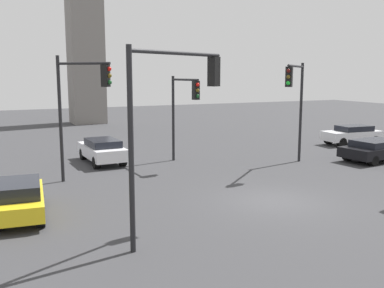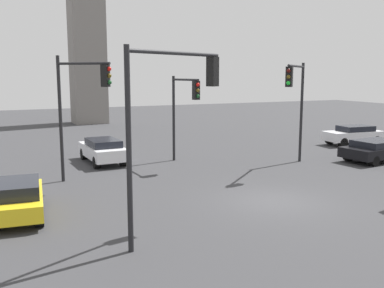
% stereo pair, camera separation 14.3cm
% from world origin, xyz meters
% --- Properties ---
extents(ground_plane, '(108.63, 108.63, 0.00)m').
position_xyz_m(ground_plane, '(0.00, 0.00, 0.00)').
color(ground_plane, '#38383A').
extents(traffic_light_0, '(2.13, 1.99, 5.99)m').
position_xyz_m(traffic_light_0, '(-6.34, 6.36, 4.13)').
color(traffic_light_0, black).
rests_on(traffic_light_0, ground_plane).
extents(traffic_light_1, '(3.89, 1.98, 5.92)m').
position_xyz_m(traffic_light_1, '(-5.09, -1.67, 4.30)').
color(traffic_light_1, black).
rests_on(traffic_light_1, ground_plane).
extents(traffic_light_2, '(0.42, 3.10, 5.03)m').
position_xyz_m(traffic_light_2, '(-0.22, 8.33, 3.59)').
color(traffic_light_2, black).
rests_on(traffic_light_2, ground_plane).
extents(traffic_light_3, '(3.31, 2.95, 5.78)m').
position_xyz_m(traffic_light_3, '(4.92, 4.99, 4.17)').
color(traffic_light_3, black).
rests_on(traffic_light_3, ground_plane).
extents(car_0, '(1.97, 4.42, 1.41)m').
position_xyz_m(car_0, '(-4.35, 10.81, 0.76)').
color(car_0, silver).
rests_on(car_0, ground_plane).
extents(car_1, '(4.87, 2.56, 1.27)m').
position_xyz_m(car_1, '(10.70, 4.40, 0.69)').
color(car_1, black).
rests_on(car_1, ground_plane).
extents(car_2, '(4.41, 2.12, 1.40)m').
position_xyz_m(car_2, '(13.97, 9.65, 0.76)').
color(car_2, silver).
rests_on(car_2, ground_plane).
extents(car_4, '(2.05, 4.22, 1.36)m').
position_xyz_m(car_4, '(-9.50, 2.28, 0.71)').
color(car_4, yellow).
rests_on(car_4, ground_plane).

